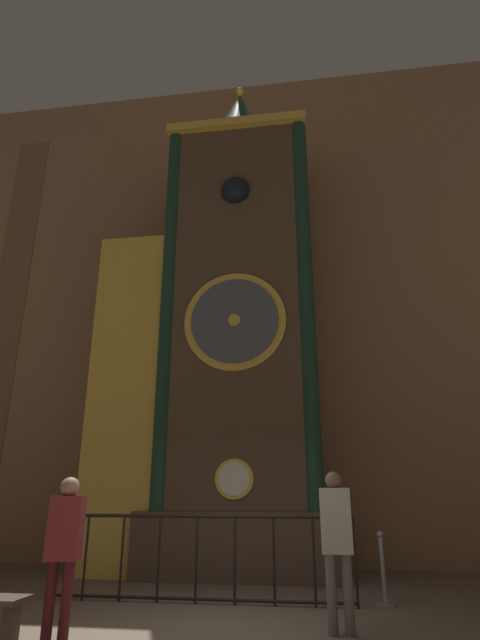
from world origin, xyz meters
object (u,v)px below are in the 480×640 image
at_px(visitor_near, 64,540).
at_px(visitor_far, 336,534).
at_px(stanchion_post, 384,582).
at_px(clock_tower, 218,335).

relative_size(visitor_near, visitor_far, 0.96).
distance_m(visitor_near, visitor_far, 2.98).
bearing_deg(visitor_far, stanchion_post, 66.80).
xyz_separation_m(visitor_near, visitor_far, (2.88, 0.74, 0.04)).
relative_size(clock_tower, stanchion_post, 11.90).
relative_size(visitor_far, stanchion_post, 1.78).
bearing_deg(visitor_near, clock_tower, 71.49).
xyz_separation_m(clock_tower, visitor_near, (-0.77, -4.47, -3.65)).
height_order(clock_tower, visitor_near, clock_tower).
xyz_separation_m(visitor_near, stanchion_post, (3.54, 2.33, -0.67)).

